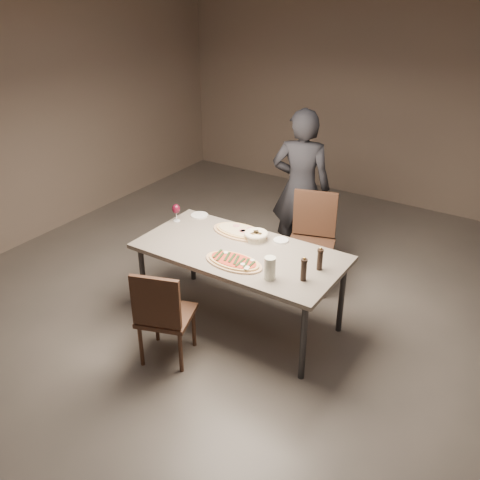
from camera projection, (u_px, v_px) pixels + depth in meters
The scene contains 14 objects.
room at pixel (240, 180), 4.31m from camera, with size 7.00×7.00×7.00m.
dining_table at pixel (240, 256), 4.63m from camera, with size 1.80×0.90×0.75m.
zucchini_pizza at pixel (234, 262), 4.40m from camera, with size 0.52×0.29×0.05m.
ham_pizza at pixel (240, 231), 4.90m from camera, with size 0.55×0.30×0.04m.
bread_basket at pixel (256, 235), 4.76m from camera, with size 0.22×0.22×0.08m.
oil_dish at pixel (281, 240), 4.76m from camera, with size 0.14×0.14×0.02m.
pepper_mill_left at pixel (304, 269), 4.13m from camera, with size 0.05×0.05×0.21m.
pepper_mill_right at pixel (320, 259), 4.28m from camera, with size 0.05×0.05×0.20m.
carafe at pixel (270, 268), 4.15m from camera, with size 0.09×0.09×0.19m.
wine_glass at pixel (176, 209), 5.07m from camera, with size 0.08×0.08×0.17m.
side_plate at pixel (199, 215), 5.23m from camera, with size 0.17×0.17×0.01m.
chair_near at pixel (162, 312), 4.24m from camera, with size 0.53×0.53×0.87m.
chair_far at pixel (312, 235), 5.33m from camera, with size 0.57×0.57×0.96m.
diner at pixel (301, 188), 5.62m from camera, with size 0.62×0.41×1.70m, color black.
Camera 1 is at (2.19, -3.40, 2.95)m, focal length 40.00 mm.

